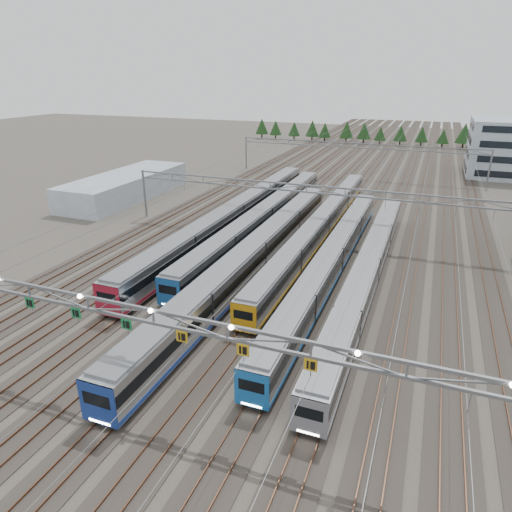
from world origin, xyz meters
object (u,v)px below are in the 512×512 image
(train_c, at_px, (255,255))
(gantry_near, at_px, (152,320))
(train_b, at_px, (264,218))
(gantry_mid, at_px, (306,195))
(train_e, at_px, (332,259))
(train_f, at_px, (368,269))
(train_a, at_px, (235,215))
(west_shed, at_px, (126,186))
(train_d, at_px, (321,224))
(gantry_far, at_px, (358,150))

(train_c, distance_m, gantry_near, 25.67)
(train_b, xyz_separation_m, gantry_mid, (6.75, -0.35, 4.30))
(train_c, xyz_separation_m, gantry_near, (2.20, -25.11, 4.88))
(train_c, distance_m, train_e, 9.38)
(train_c, xyz_separation_m, train_e, (9.00, 2.64, -0.20))
(train_c, height_order, gantry_mid, gantry_mid)
(train_f, distance_m, gantry_near, 29.08)
(train_a, height_order, train_f, train_a)
(gantry_mid, bearing_deg, west_shed, 166.13)
(train_c, relative_size, gantry_near, 1.03)
(train_c, xyz_separation_m, gantry_mid, (2.25, 15.01, 4.18))
(train_b, xyz_separation_m, west_shed, (-32.24, 9.28, 0.19))
(gantry_near, bearing_deg, train_e, 76.24)
(gantry_mid, height_order, west_shed, gantry_mid)
(train_e, bearing_deg, gantry_near, -103.76)
(train_b, bearing_deg, train_d, 1.48)
(train_c, bearing_deg, gantry_mid, 81.48)
(train_d, xyz_separation_m, train_f, (9.00, -14.40, 0.01))
(gantry_near, bearing_deg, train_f, 66.75)
(train_b, xyz_separation_m, train_f, (18.00, -14.17, -0.14))
(gantry_mid, bearing_deg, train_d, 14.43)
(train_c, xyz_separation_m, gantry_far, (2.25, 60.01, 4.18))
(train_e, xyz_separation_m, gantry_far, (-6.75, 57.37, 4.39))
(train_e, relative_size, west_shed, 1.76)
(train_b, height_order, train_d, train_b)
(train_b, relative_size, west_shed, 1.87)
(train_e, bearing_deg, gantry_far, 96.71)
(train_b, xyz_separation_m, gantry_near, (6.70, -40.46, 5.00))
(train_f, distance_m, gantry_mid, 18.37)
(train_a, distance_m, train_b, 4.58)
(train_a, relative_size, west_shed, 2.08)
(train_b, bearing_deg, train_a, -169.52)
(train_c, bearing_deg, west_shed, 146.15)
(gantry_near, relative_size, gantry_mid, 1.00)
(train_c, xyz_separation_m, train_f, (13.50, 1.19, -0.26))
(gantry_near, distance_m, gantry_mid, 40.12)
(gantry_mid, bearing_deg, train_c, -98.52)
(gantry_near, xyz_separation_m, west_shed, (-38.94, 49.75, -4.81))
(gantry_mid, bearing_deg, train_b, 177.07)
(train_d, distance_m, train_e, 13.71)
(train_f, height_order, west_shed, west_shed)
(train_d, xyz_separation_m, train_e, (4.50, -12.95, 0.06))
(train_c, bearing_deg, gantry_far, 87.85)
(train_f, bearing_deg, train_c, -174.96)
(train_d, distance_m, train_f, 16.98)
(gantry_near, bearing_deg, train_b, 99.41)
(train_a, relative_size, gantry_far, 1.11)
(train_a, xyz_separation_m, train_d, (13.50, 1.07, -0.27))
(train_b, distance_m, gantry_far, 45.37)
(train_a, distance_m, train_d, 13.54)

